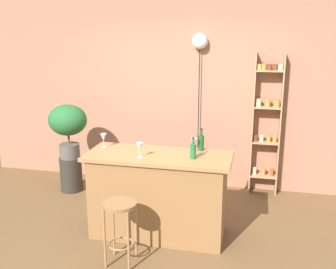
{
  "coord_description": "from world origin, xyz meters",
  "views": [
    {
      "loc": [
        1.02,
        -3.69,
        2.26
      ],
      "look_at": [
        0.05,
        0.55,
        1.12
      ],
      "focal_mm": 42.06,
      "sensor_mm": 36.0,
      "label": 1
    }
  ],
  "objects": [
    {
      "name": "ground",
      "position": [
        0.0,
        0.0,
        0.0
      ],
      "size": [
        12.0,
        12.0,
        0.0
      ],
      "primitive_type": "plane",
      "color": "brown"
    },
    {
      "name": "back_wall",
      "position": [
        0.0,
        1.95,
        1.4
      ],
      "size": [
        6.4,
        0.1,
        2.8
      ],
      "primitive_type": "cube",
      "color": "#9E6B51",
      "rests_on": "ground"
    },
    {
      "name": "kitchen_counter",
      "position": [
        0.0,
        0.3,
        0.48
      ],
      "size": [
        1.6,
        0.67,
        0.95
      ],
      "color": "olive",
      "rests_on": "ground"
    },
    {
      "name": "bar_stool",
      "position": [
        -0.22,
        -0.37,
        0.49
      ],
      "size": [
        0.34,
        0.34,
        0.65
      ],
      "color": "#997047",
      "rests_on": "ground"
    },
    {
      "name": "spice_shelf",
      "position": [
        1.16,
        1.79,
        1.05
      ],
      "size": [
        0.39,
        0.18,
        2.0
      ],
      "color": "tan",
      "rests_on": "ground"
    },
    {
      "name": "plant_stool",
      "position": [
        -1.56,
        1.24,
        0.25
      ],
      "size": [
        0.31,
        0.31,
        0.5
      ],
      "primitive_type": "cylinder",
      "color": "#2D2823",
      "rests_on": "ground"
    },
    {
      "name": "potted_plant",
      "position": [
        -1.56,
        1.24,
        1.0
      ],
      "size": [
        0.55,
        0.49,
        0.77
      ],
      "color": "#514C47",
      "rests_on": "plant_stool"
    },
    {
      "name": "bottle_soda_blue",
      "position": [
        0.39,
        0.24,
        1.04
      ],
      "size": [
        0.07,
        0.07,
        0.23
      ],
      "color": "#236638",
      "rests_on": "kitchen_counter"
    },
    {
      "name": "bottle_vinegar",
      "position": [
        0.43,
        0.56,
        1.05
      ],
      "size": [
        0.06,
        0.06,
        0.25
      ],
      "color": "#194C23",
      "rests_on": "kitchen_counter"
    },
    {
      "name": "wine_glass_left",
      "position": [
        -0.17,
        0.15,
        1.07
      ],
      "size": [
        0.07,
        0.07,
        0.16
      ],
      "color": "silver",
      "rests_on": "kitchen_counter"
    },
    {
      "name": "wine_glass_center",
      "position": [
        -0.69,
        0.42,
        1.07
      ],
      "size": [
        0.07,
        0.07,
        0.16
      ],
      "color": "silver",
      "rests_on": "kitchen_counter"
    },
    {
      "name": "wine_glass_right",
      "position": [
        0.37,
        0.46,
        1.07
      ],
      "size": [
        0.07,
        0.07,
        0.16
      ],
      "color": "silver",
      "rests_on": "kitchen_counter"
    },
    {
      "name": "pendant_globe_light",
      "position": [
        0.21,
        1.84,
        2.09
      ],
      "size": [
        0.22,
        0.22,
        2.23
      ],
      "color": "black",
      "rests_on": "ground"
    }
  ]
}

